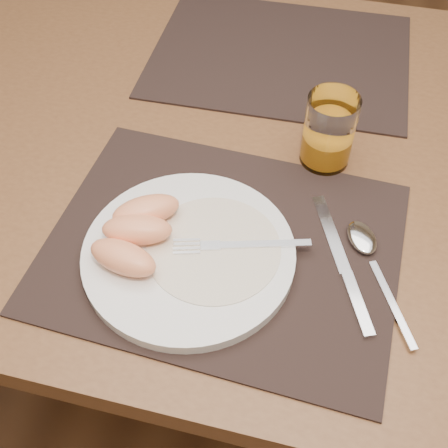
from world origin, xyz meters
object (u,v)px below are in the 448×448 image
table (269,177)px  knife (346,273)px  spoon (366,247)px  juice_glass (328,134)px  fork (230,245)px  placemat_near (223,246)px  placemat_far (280,55)px  plate (189,254)px

table → knife: bearing=-59.0°
spoon → juice_glass: size_ratio=1.65×
fork → knife: 0.15m
table → spoon: (0.16, -0.18, 0.09)m
knife → table: bearing=121.0°
table → placemat_near: placemat_near is taller
placemat_near → juice_glass: (0.11, 0.19, 0.05)m
placemat_far → knife: knife is taller
placemat_far → fork: (0.02, -0.45, 0.02)m
table → plate: (-0.06, -0.25, 0.10)m
fork → knife: (0.15, 0.00, -0.02)m
knife → fork: bearing=-178.2°
spoon → juice_glass: juice_glass is taller
table → knife: size_ratio=6.73×
fork → juice_glass: juice_glass is taller
plate → knife: 0.20m
placemat_near → spoon: spoon is taller
placemat_near → placemat_far: (-0.00, 0.44, 0.00)m
plate → fork: (0.05, 0.02, 0.01)m
placemat_far → plate: (-0.03, -0.47, 0.01)m
placemat_far → fork: fork is taller
plate → fork: fork is taller
placemat_near → plate: bearing=-141.4°
placemat_near → plate: 0.05m
table → spoon: bearing=-49.2°
table → juice_glass: 0.16m
plate → placemat_near: bearing=38.6°
plate → spoon: plate is taller
knife → juice_glass: bearing=105.1°
fork → plate: bearing=-159.7°
table → plate: 0.27m
spoon → placemat_near: bearing=-168.1°
spoon → juice_glass: (-0.07, 0.15, 0.04)m
fork → juice_glass: size_ratio=1.57×
fork → knife: fork is taller
table → placemat_near: size_ratio=3.11×
placemat_near → spoon: bearing=11.9°
plate → knife: size_ratio=1.30×
table → placemat_near: 0.24m
table → juice_glass: size_ratio=12.78×
table → fork: size_ratio=8.12×
placemat_near → juice_glass: 0.23m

